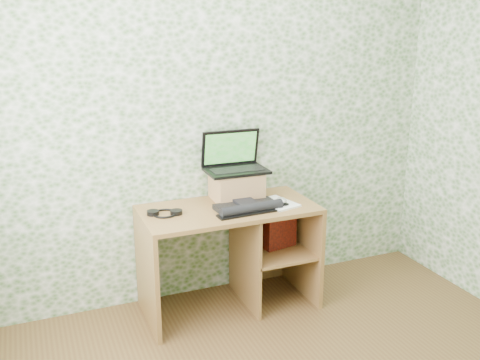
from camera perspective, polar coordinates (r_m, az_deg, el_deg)
name	(u,v)px	position (r m, az deg, el deg)	size (l,w,h in m)	color
wall_back	(212,121)	(3.80, -2.99, 6.36)	(3.50, 3.50, 0.00)	white
desk	(237,241)	(3.81, -0.27, -6.47)	(1.20, 0.60, 0.75)	brown
riser	(236,186)	(3.80, -0.38, -0.61)	(0.34, 0.28, 0.20)	#A87E4B
laptop	(234,161)	(3.79, -0.65, 2.00)	(0.43, 0.31, 0.28)	black
keyboard	(248,207)	(3.60, 0.88, -2.88)	(0.49, 0.26, 0.07)	black
headphones	(165,213)	(3.56, -8.04, -3.50)	(0.23, 0.21, 0.03)	black
notepad	(277,203)	(3.73, 4.01, -2.49)	(0.20, 0.28, 0.01)	white
mouse	(282,202)	(3.69, 4.46, -2.31)	(0.06, 0.10, 0.03)	silver
pen	(281,200)	(3.77, 4.43, -2.11)	(0.01, 0.01, 0.13)	black
red_box	(280,228)	(3.89, 4.29, -5.16)	(0.24, 0.08, 0.29)	#9E1D0E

